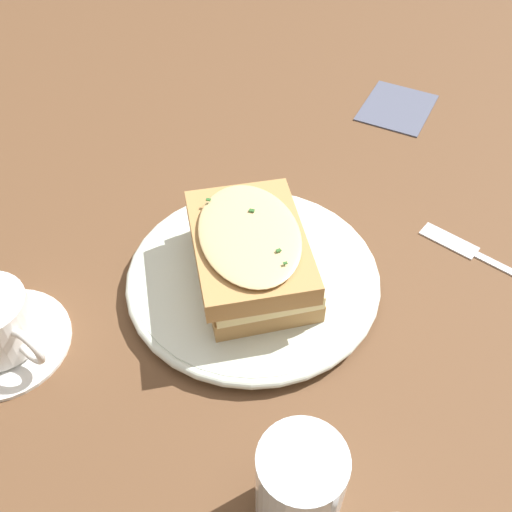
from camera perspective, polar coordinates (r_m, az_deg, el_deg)
ground_plane at (r=0.63m, az=-0.28°, el=-2.71°), size 2.40×2.40×0.00m
dinner_plate at (r=0.62m, az=0.00°, el=-2.39°), size 0.26×0.26×0.02m
sandwich at (r=0.59m, az=-0.09°, el=0.08°), size 0.19×0.18×0.07m
water_glass at (r=0.47m, az=4.16°, el=-21.10°), size 0.07×0.07×0.10m
fork at (r=0.70m, az=20.19°, el=0.24°), size 0.06×0.17×0.00m
napkin at (r=0.90m, az=13.29°, el=13.64°), size 0.12×0.10×0.00m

